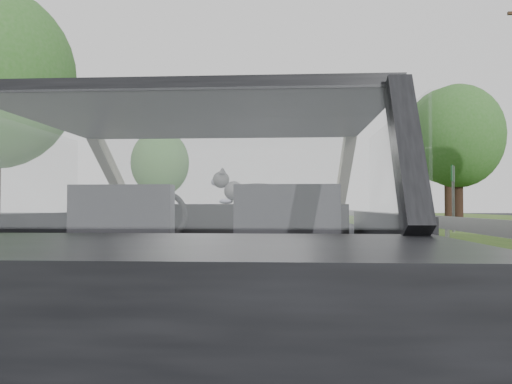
# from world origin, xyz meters

# --- Properties ---
(ground) EXTENTS (140.00, 140.00, 0.00)m
(ground) POSITION_xyz_m (0.00, 0.00, 0.00)
(ground) COLOR black
(ground) RESTS_ON ground
(subject_car) EXTENTS (1.80, 4.00, 1.45)m
(subject_car) POSITION_xyz_m (0.00, 0.00, 0.72)
(subject_car) COLOR black
(subject_car) RESTS_ON ground
(dashboard) EXTENTS (1.58, 0.45, 0.30)m
(dashboard) POSITION_xyz_m (0.00, 0.62, 0.85)
(dashboard) COLOR black
(dashboard) RESTS_ON subject_car
(driver_seat) EXTENTS (0.50, 0.72, 0.42)m
(driver_seat) POSITION_xyz_m (-0.40, -0.29, 0.88)
(driver_seat) COLOR #232329
(driver_seat) RESTS_ON subject_car
(passenger_seat) EXTENTS (0.50, 0.72, 0.42)m
(passenger_seat) POSITION_xyz_m (0.40, -0.29, 0.88)
(passenger_seat) COLOR #232329
(passenger_seat) RESTS_ON subject_car
(steering_wheel) EXTENTS (0.36, 0.36, 0.04)m
(steering_wheel) POSITION_xyz_m (-0.40, 0.33, 0.92)
(steering_wheel) COLOR black
(steering_wheel) RESTS_ON dashboard
(cat) EXTENTS (0.56, 0.19, 0.25)m
(cat) POSITION_xyz_m (0.20, 0.62, 1.08)
(cat) COLOR slate
(cat) RESTS_ON dashboard
(guardrail) EXTENTS (0.05, 90.00, 0.32)m
(guardrail) POSITION_xyz_m (4.30, 10.00, 0.58)
(guardrail) COLOR gray
(guardrail) RESTS_ON ground
(other_car) EXTENTS (2.21, 4.92, 1.58)m
(other_car) POSITION_xyz_m (-0.17, 19.14, 0.79)
(other_car) COLOR silver
(other_car) RESTS_ON ground
(highway_sign) EXTENTS (0.49, 0.96, 2.51)m
(highway_sign) POSITION_xyz_m (6.67, 16.40, 1.26)
(highway_sign) COLOR #165A27
(highway_sign) RESTS_ON ground
(tree_2) EXTENTS (5.06, 5.06, 7.24)m
(tree_2) POSITION_xyz_m (9.47, 24.18, 3.62)
(tree_2) COLOR #28591D
(tree_2) RESTS_ON ground
(tree_3) EXTENTS (7.63, 7.63, 9.79)m
(tree_3) POSITION_xyz_m (12.74, 36.10, 4.89)
(tree_3) COLOR #28591D
(tree_3) RESTS_ON ground
(tree_6) EXTENTS (4.59, 4.59, 6.38)m
(tree_6) POSITION_xyz_m (-8.80, 32.96, 3.19)
(tree_6) COLOR #28591D
(tree_6) RESTS_ON ground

